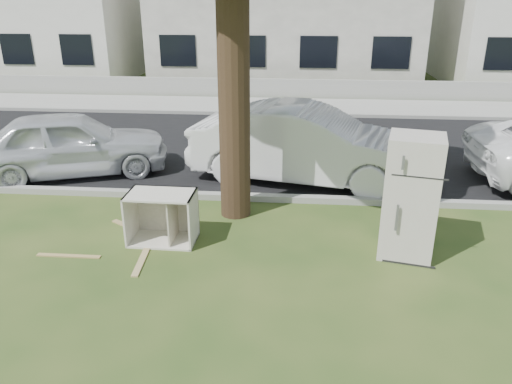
# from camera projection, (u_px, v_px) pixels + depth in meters

# --- Properties ---
(ground) EXTENTS (120.00, 120.00, 0.00)m
(ground) POSITION_uv_depth(u_px,v_px,m) (248.00, 264.00, 7.43)
(ground) COLOR #284217
(road) EXTENTS (120.00, 7.00, 0.01)m
(road) POSITION_uv_depth(u_px,v_px,m) (271.00, 147.00, 12.97)
(road) COLOR black
(road) RESTS_ON ground
(kerb_near) EXTENTS (120.00, 0.18, 0.12)m
(kerb_near) POSITION_uv_depth(u_px,v_px,m) (260.00, 200.00, 9.69)
(kerb_near) COLOR gray
(kerb_near) RESTS_ON ground
(kerb_far) EXTENTS (120.00, 0.18, 0.12)m
(kerb_far) POSITION_uv_depth(u_px,v_px,m) (277.00, 116.00, 16.25)
(kerb_far) COLOR gray
(kerb_far) RESTS_ON ground
(sidewalk) EXTENTS (120.00, 2.80, 0.01)m
(sidewalk) POSITION_uv_depth(u_px,v_px,m) (279.00, 106.00, 17.59)
(sidewalk) COLOR gray
(sidewalk) RESTS_ON ground
(low_wall) EXTENTS (120.00, 0.15, 0.70)m
(low_wall) POSITION_uv_depth(u_px,v_px,m) (281.00, 88.00, 18.94)
(low_wall) COLOR gray
(low_wall) RESTS_ON ground
(fridge) EXTENTS (0.91, 0.87, 1.88)m
(fridge) POSITION_uv_depth(u_px,v_px,m) (411.00, 197.00, 7.38)
(fridge) COLOR silver
(fridge) RESTS_ON ground
(cabinet) EXTENTS (1.08, 0.68, 0.83)m
(cabinet) POSITION_uv_depth(u_px,v_px,m) (162.00, 217.00, 7.98)
(cabinet) COLOR beige
(cabinet) RESTS_ON ground
(plank_a) EXTENTS (1.00, 0.08, 0.02)m
(plank_a) POSITION_uv_depth(u_px,v_px,m) (69.00, 256.00, 7.64)
(plank_a) COLOR #A38A4F
(plank_a) RESTS_ON ground
(plank_b) EXTENTS (0.86, 0.60, 0.02)m
(plank_b) POSITION_uv_depth(u_px,v_px,m) (132.00, 228.00, 8.54)
(plank_b) COLOR #9D8552
(plank_b) RESTS_ON ground
(plank_c) EXTENTS (0.16, 0.89, 0.02)m
(plank_c) POSITION_uv_depth(u_px,v_px,m) (141.00, 261.00, 7.49)
(plank_c) COLOR tan
(plank_c) RESTS_ON ground
(car_center) EXTENTS (5.11, 2.69, 1.60)m
(car_center) POSITION_uv_depth(u_px,v_px,m) (307.00, 144.00, 10.42)
(car_center) COLOR silver
(car_center) RESTS_ON ground
(car_left) EXTENTS (4.46, 2.99, 1.41)m
(car_left) POSITION_uv_depth(u_px,v_px,m) (70.00, 143.00, 10.84)
(car_left) COLOR silver
(car_left) RESTS_ON ground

